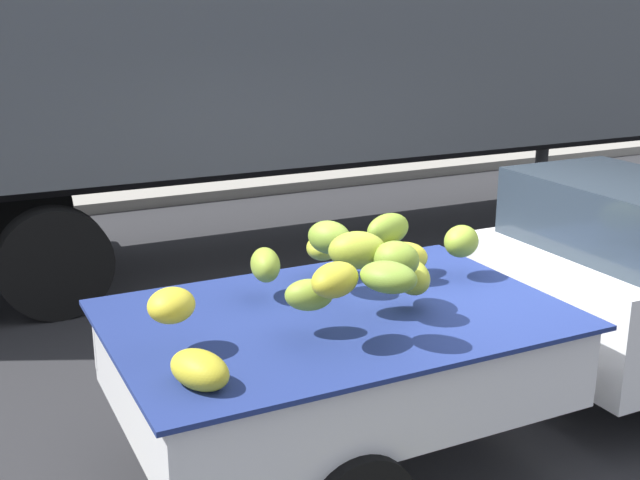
% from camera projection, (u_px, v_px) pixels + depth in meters
% --- Properties ---
extents(ground, '(220.00, 220.00, 0.00)m').
position_uv_depth(ground, '(461.00, 418.00, 5.89)').
color(ground, '#28282B').
extents(curb_strip, '(80.00, 0.80, 0.16)m').
position_uv_depth(curb_strip, '(169.00, 195.00, 12.36)').
color(curb_strip, gray).
rests_on(curb_strip, ground).
extents(pickup_truck, '(4.91, 1.89, 1.70)m').
position_uv_depth(pickup_truck, '(571.00, 294.00, 5.84)').
color(pickup_truck, white).
rests_on(pickup_truck, ground).
extents(semi_trailer, '(12.03, 2.73, 3.95)m').
position_uv_depth(semi_trailer, '(332.00, 36.00, 9.59)').
color(semi_trailer, '#4C5156').
rests_on(semi_trailer, ground).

